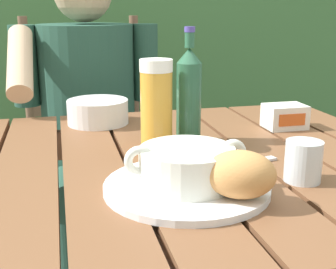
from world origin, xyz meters
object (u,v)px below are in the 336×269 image
at_px(person_eating, 89,114).
at_px(table_knife, 237,164).
at_px(beer_glass, 156,104).
at_px(beer_bottle, 189,94).
at_px(butter_tub, 285,116).
at_px(water_glass_small, 303,161).
at_px(serving_plate, 187,187).
at_px(chair_near_diner, 88,157).
at_px(soup_bowl, 187,165).
at_px(bread_roll, 240,174).
at_px(diner_bowl, 98,112).

xyz_separation_m(person_eating, table_knife, (0.23, -0.75, 0.06)).
xyz_separation_m(beer_glass, beer_bottle, (0.08, 0.03, 0.01)).
bearing_deg(person_eating, butter_tub, -47.81).
distance_m(person_eating, water_glass_small, 0.91).
relative_size(serving_plate, water_glass_small, 3.82).
bearing_deg(beer_bottle, chair_near_diner, 103.77).
xyz_separation_m(chair_near_diner, water_glass_small, (0.31, -1.05, 0.31)).
relative_size(soup_bowl, bread_roll, 1.57).
height_order(person_eating, table_knife, person_eating).
xyz_separation_m(serving_plate, bread_roll, (0.06, -0.07, 0.04)).
height_order(serving_plate, beer_bottle, beer_bottle).
relative_size(bread_roll, table_knife, 0.89).
bearing_deg(chair_near_diner, butter_tub, -57.20).
height_order(chair_near_diner, diner_bowl, chair_near_diner).
bearing_deg(table_knife, water_glass_small, -50.21).
xyz_separation_m(beer_bottle, table_knife, (0.04, -0.19, -0.11)).
distance_m(serving_plate, beer_bottle, 0.31).
relative_size(beer_glass, table_knife, 1.29).
relative_size(person_eating, soup_bowl, 5.87).
bearing_deg(diner_bowl, butter_tub, -19.05).
distance_m(soup_bowl, table_knife, 0.16).
height_order(soup_bowl, beer_bottle, beer_bottle).
relative_size(serving_plate, diner_bowl, 1.76).
xyz_separation_m(person_eating, beer_bottle, (0.19, -0.56, 0.16)).
bearing_deg(diner_bowl, beer_bottle, -48.53).
height_order(bread_roll, butter_tub, bread_roll).
bearing_deg(water_glass_small, beer_glass, 128.97).
relative_size(person_eating, bread_roll, 9.22).
xyz_separation_m(serving_plate, butter_tub, (0.35, 0.33, 0.02)).
height_order(beer_bottle, butter_tub, beer_bottle).
height_order(person_eating, water_glass_small, person_eating).
distance_m(bread_roll, table_knife, 0.18).
distance_m(chair_near_diner, person_eating, 0.30).
xyz_separation_m(soup_bowl, diner_bowl, (-0.10, 0.49, -0.01)).
xyz_separation_m(serving_plate, diner_bowl, (-0.10, 0.49, 0.03)).
distance_m(person_eating, bread_roll, 0.93).
distance_m(person_eating, soup_bowl, 0.85).
bearing_deg(person_eating, serving_plate, -82.82).
distance_m(person_eating, serving_plate, 0.85).
relative_size(chair_near_diner, serving_plate, 3.72).
xyz_separation_m(bread_roll, water_glass_small, (0.15, 0.07, -0.01)).
relative_size(chair_near_diner, beer_bottle, 4.06).
height_order(soup_bowl, diner_bowl, soup_bowl).
bearing_deg(beer_bottle, beer_glass, -159.43).
bearing_deg(butter_tub, soup_bowl, -136.75).
bearing_deg(person_eating, water_glass_small, -69.56).
distance_m(chair_near_diner, butter_tub, 0.90).
height_order(table_knife, diner_bowl, diner_bowl).
bearing_deg(table_knife, beer_bottle, 103.21).
relative_size(serving_plate, table_knife, 1.87).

